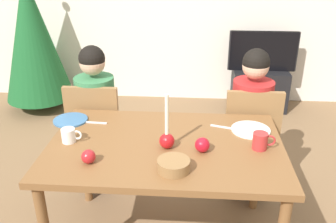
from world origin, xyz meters
TOP-DOWN VIEW (x-y plane):
  - dining_table at (0.00, 0.00)m, footprint 1.40×0.90m
  - chair_left at (-0.59, 0.61)m, footprint 0.40×0.40m
  - chair_right at (0.59, 0.61)m, footprint 0.40×0.40m
  - person_left_child at (-0.59, 0.64)m, footprint 0.30×0.30m
  - person_right_child at (0.59, 0.64)m, footprint 0.30×0.30m
  - tv_stand at (0.95, 2.30)m, footprint 0.64×0.40m
  - tv at (0.95, 2.30)m, footprint 0.79×0.05m
  - christmas_tree at (-1.69, 2.12)m, footprint 0.78×0.78m
  - candle_centerpiece at (0.01, -0.05)m, footprint 0.09×0.09m
  - plate_left at (-0.66, 0.26)m, footprint 0.23×0.23m
  - plate_right at (0.53, 0.21)m, footprint 0.25×0.25m
  - mug_left at (-0.58, -0.02)m, footprint 0.12×0.08m
  - mug_right at (0.55, -0.02)m, footprint 0.13×0.09m
  - fork_left at (-0.50, 0.24)m, footprint 0.18×0.03m
  - fork_right at (0.36, 0.23)m, footprint 0.18×0.06m
  - bowl_walnuts at (0.06, -0.28)m, footprint 0.17×0.17m
  - apple_near_candle at (-0.40, -0.24)m, footprint 0.08×0.08m
  - apple_by_left_plate at (0.22, -0.07)m, footprint 0.09×0.09m

SIDE VIEW (x-z plane):
  - tv_stand at x=0.95m, z-range 0.00..0.48m
  - chair_left at x=-0.59m, z-range 0.06..0.96m
  - chair_right at x=0.59m, z-range 0.06..0.96m
  - person_left_child at x=-0.59m, z-range -0.02..1.16m
  - person_right_child at x=0.59m, z-range -0.02..1.16m
  - dining_table at x=0.00m, z-range 0.29..1.04m
  - tv at x=0.95m, z-range 0.48..0.94m
  - fork_left at x=-0.50m, z-range 0.75..0.76m
  - fork_right at x=0.36m, z-range 0.75..0.76m
  - plate_left at x=-0.66m, z-range 0.75..0.76m
  - plate_right at x=0.53m, z-range 0.75..0.76m
  - bowl_walnuts at x=0.06m, z-range 0.75..0.81m
  - apple_near_candle at x=-0.40m, z-range 0.75..0.83m
  - mug_left at x=-0.58m, z-range 0.75..0.84m
  - apple_by_left_plate at x=0.22m, z-range 0.75..0.84m
  - mug_right at x=0.55m, z-range 0.75..0.85m
  - candle_centerpiece at x=0.01m, z-range 0.65..0.99m
  - christmas_tree at x=-1.69m, z-range 0.03..1.69m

